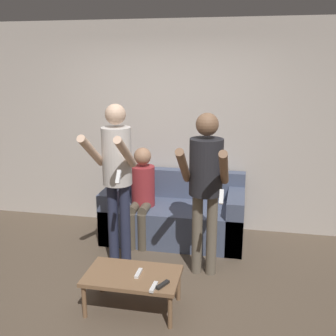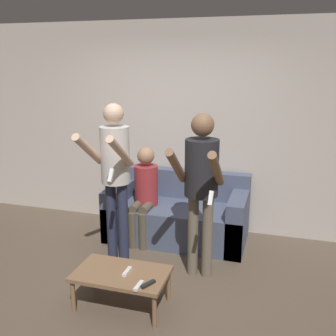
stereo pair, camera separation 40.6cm
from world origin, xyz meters
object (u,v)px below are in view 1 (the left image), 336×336
coffee_table (133,278)px  person_standing_right (206,177)px  person_standing_left (117,169)px  person_seated (142,191)px  remote_mid (163,285)px  remote_far (139,273)px  remote_near (154,287)px  couch (174,216)px

coffee_table → person_standing_right: bearing=52.6°
person_standing_left → person_seated: bearing=82.6°
remote_mid → remote_far: size_ratio=1.00×
person_seated → remote_near: 1.69m
person_standing_right → person_seated: 1.15m
coffee_table → remote_near: remote_near is taller
person_seated → remote_mid: size_ratio=7.90×
person_seated → remote_near: bearing=-71.9°
couch → remote_near: 1.76m
remote_mid → couch: bearing=96.9°
person_seated → remote_far: (0.33, -1.39, -0.29)m
person_standing_right → remote_far: person_standing_right is taller
remote_near → remote_mid: same height
remote_mid → remote_far: same height
person_standing_right → remote_mid: 1.16m
coffee_table → person_seated: bearing=101.3°
remote_near → remote_mid: bearing=35.5°
person_standing_left → person_seated: person_standing_left is taller
couch → coffee_table: 1.57m
couch → remote_far: bearing=-91.6°
person_standing_left → person_standing_right: (0.93, 0.00, -0.03)m
couch → remote_far: (-0.04, -1.57, 0.07)m
coffee_table → remote_near: size_ratio=5.56×
person_standing_right → remote_near: 1.21m
remote_near → remote_mid: size_ratio=1.01×
remote_far → person_standing_right: bearing=55.2°
remote_mid → person_standing_left: bearing=127.5°
remote_near → person_seated: bearing=108.1°
remote_far → person_standing_left: bearing=119.9°
person_seated → remote_far: 1.46m
remote_mid → remote_far: bearing=150.4°
person_standing_left → coffee_table: (0.36, -0.73, -0.80)m
person_standing_right → remote_far: (-0.51, -0.73, -0.72)m
remote_near → couch: bearing=94.5°
person_standing_left → coffee_table: size_ratio=2.10×
remote_near → person_standing_left: bearing=123.2°
person_standing_left → remote_far: (0.42, -0.73, -0.75)m
person_seated → remote_near: person_seated is taller
person_standing_left → person_seated: (0.09, 0.66, -0.46)m
remote_near → remote_mid: (0.07, 0.05, 0.00)m
couch → person_seated: 0.55m
couch → person_standing_left: 1.26m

